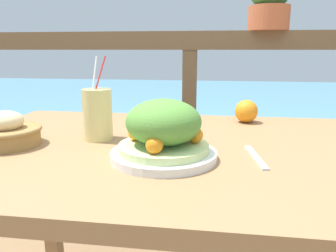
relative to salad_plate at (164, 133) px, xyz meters
name	(u,v)px	position (x,y,z in m)	size (l,w,h in m)	color
patio_table	(167,173)	(-0.01, 0.12, -0.15)	(1.30, 0.88, 0.74)	#997047
railing_fence	(190,87)	(-0.01, 0.93, 0.01)	(2.80, 0.08, 1.10)	brown
sea_backdrop	(204,112)	(-0.01, 3.43, -0.59)	(12.00, 4.00, 0.44)	#568EA8
salad_plate	(164,133)	(0.00, 0.00, 0.00)	(0.26, 0.26, 0.15)	silver
drink_glass	(97,114)	(-0.22, 0.15, 0.01)	(0.09, 0.09, 0.25)	#DBCC7F
bread_basket	(6,132)	(-0.45, 0.05, -0.03)	(0.19, 0.19, 0.10)	olive
knife	(256,157)	(0.23, 0.04, -0.06)	(0.04, 0.18, 0.00)	silver
orange_near_basket	(246,111)	(0.24, 0.45, -0.02)	(0.08, 0.08, 0.08)	orange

